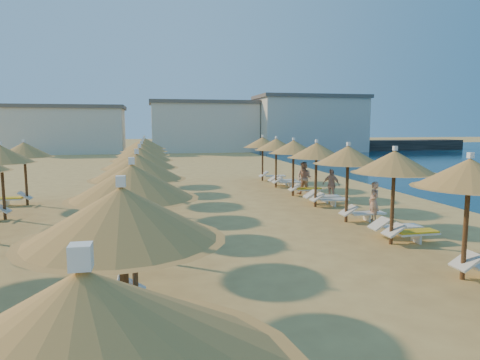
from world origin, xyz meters
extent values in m
plane|color=tan|center=(0.00, 0.00, 0.00)|extent=(220.00, 220.00, 0.00)
cube|color=black|center=(29.75, 44.95, 0.75)|extent=(30.25, 6.89, 1.50)
cube|color=beige|center=(-15.00, 47.59, 3.00)|extent=(15.00, 8.00, 6.00)
cube|color=#59514C|center=(-15.00, 47.59, 6.25)|extent=(15.60, 8.48, 0.50)
cube|color=beige|center=(3.89, 47.81, 3.40)|extent=(15.00, 8.00, 6.80)
cube|color=#59514C|center=(3.89, 47.81, 7.05)|extent=(15.60, 8.48, 0.50)
cube|color=beige|center=(19.00, 44.51, 3.80)|extent=(15.00, 8.00, 7.60)
cube|color=#59514C|center=(19.00, 44.51, 7.85)|extent=(15.60, 8.48, 0.50)
cylinder|color=brown|center=(3.67, -6.17, 1.28)|extent=(0.12, 0.12, 2.55)
cone|color=brown|center=(3.67, -6.17, 2.65)|extent=(2.49, 2.49, 0.70)
cone|color=brown|center=(3.67, -6.17, 2.36)|extent=(2.69, 2.69, 0.12)
cube|color=white|center=(3.67, -6.17, 3.08)|extent=(0.12, 0.12, 0.14)
cylinder|color=brown|center=(3.67, -2.94, 1.28)|extent=(0.12, 0.12, 2.55)
cone|color=brown|center=(3.67, -2.94, 2.65)|extent=(2.49, 2.49, 0.70)
cone|color=brown|center=(3.67, -2.94, 2.36)|extent=(2.69, 2.69, 0.12)
cube|color=white|center=(3.67, -2.94, 3.08)|extent=(0.12, 0.12, 0.14)
cylinder|color=brown|center=(3.67, 0.30, 1.28)|extent=(0.12, 0.12, 2.55)
cone|color=brown|center=(3.67, 0.30, 2.65)|extent=(2.49, 2.49, 0.70)
cone|color=brown|center=(3.67, 0.30, 2.36)|extent=(2.69, 2.69, 0.12)
cube|color=white|center=(3.67, 0.30, 3.08)|extent=(0.12, 0.12, 0.14)
cylinder|color=brown|center=(3.67, 3.54, 1.28)|extent=(0.12, 0.12, 2.55)
cone|color=brown|center=(3.67, 3.54, 2.65)|extent=(2.49, 2.49, 0.70)
cone|color=brown|center=(3.67, 3.54, 2.36)|extent=(2.69, 2.69, 0.12)
cube|color=white|center=(3.67, 3.54, 3.08)|extent=(0.12, 0.12, 0.14)
cylinder|color=brown|center=(3.67, 6.77, 1.28)|extent=(0.12, 0.12, 2.55)
cone|color=brown|center=(3.67, 6.77, 2.65)|extent=(2.49, 2.49, 0.70)
cone|color=brown|center=(3.67, 6.77, 2.36)|extent=(2.69, 2.69, 0.12)
cube|color=white|center=(3.67, 6.77, 3.08)|extent=(0.12, 0.12, 0.14)
cylinder|color=brown|center=(3.67, 10.01, 1.28)|extent=(0.12, 0.12, 2.55)
cone|color=brown|center=(3.67, 10.01, 2.65)|extent=(2.49, 2.49, 0.70)
cone|color=brown|center=(3.67, 10.01, 2.36)|extent=(2.69, 2.69, 0.12)
cube|color=white|center=(3.67, 10.01, 3.08)|extent=(0.12, 0.12, 0.14)
cylinder|color=brown|center=(3.67, 13.25, 1.28)|extent=(0.12, 0.12, 2.55)
cone|color=brown|center=(3.67, 13.25, 2.65)|extent=(2.49, 2.49, 0.70)
cone|color=brown|center=(3.67, 13.25, 2.36)|extent=(2.69, 2.69, 0.12)
cube|color=white|center=(3.67, 13.25, 3.08)|extent=(0.12, 0.12, 0.14)
cone|color=brown|center=(-4.19, -12.65, 2.65)|extent=(2.49, 2.49, 0.70)
cube|color=white|center=(-4.19, -12.65, 3.08)|extent=(0.12, 0.12, 0.14)
cylinder|color=brown|center=(-4.19, -9.41, 1.28)|extent=(0.12, 0.12, 2.55)
cone|color=brown|center=(-4.19, -9.41, 2.65)|extent=(2.49, 2.49, 0.70)
cone|color=brown|center=(-4.19, -9.41, 2.36)|extent=(2.69, 2.69, 0.12)
cube|color=white|center=(-4.19, -9.41, 3.08)|extent=(0.12, 0.12, 0.14)
cylinder|color=brown|center=(-4.19, -6.17, 1.28)|extent=(0.12, 0.12, 2.55)
cone|color=brown|center=(-4.19, -6.17, 2.65)|extent=(2.49, 2.49, 0.70)
cone|color=brown|center=(-4.19, -6.17, 2.36)|extent=(2.69, 2.69, 0.12)
cube|color=white|center=(-4.19, -6.17, 3.08)|extent=(0.12, 0.12, 0.14)
cylinder|color=brown|center=(-4.19, -2.94, 1.28)|extent=(0.12, 0.12, 2.55)
cone|color=brown|center=(-4.19, -2.94, 2.65)|extent=(2.49, 2.49, 0.70)
cone|color=brown|center=(-4.19, -2.94, 2.36)|extent=(2.69, 2.69, 0.12)
cube|color=white|center=(-4.19, -2.94, 3.08)|extent=(0.12, 0.12, 0.14)
cylinder|color=brown|center=(-4.19, 0.30, 1.28)|extent=(0.12, 0.12, 2.55)
cone|color=brown|center=(-4.19, 0.30, 2.65)|extent=(2.49, 2.49, 0.70)
cone|color=brown|center=(-4.19, 0.30, 2.36)|extent=(2.69, 2.69, 0.12)
cube|color=white|center=(-4.19, 0.30, 3.08)|extent=(0.12, 0.12, 0.14)
cylinder|color=brown|center=(-4.19, 3.54, 1.28)|extent=(0.12, 0.12, 2.55)
cone|color=brown|center=(-4.19, 3.54, 2.65)|extent=(2.49, 2.49, 0.70)
cone|color=brown|center=(-4.19, 3.54, 2.36)|extent=(2.69, 2.69, 0.12)
cube|color=white|center=(-4.19, 3.54, 3.08)|extent=(0.12, 0.12, 0.14)
cylinder|color=brown|center=(-4.19, 6.77, 1.28)|extent=(0.12, 0.12, 2.55)
cone|color=brown|center=(-4.19, 6.77, 2.65)|extent=(2.49, 2.49, 0.70)
cone|color=brown|center=(-4.19, 6.77, 2.36)|extent=(2.69, 2.69, 0.12)
cube|color=white|center=(-4.19, 6.77, 3.08)|extent=(0.12, 0.12, 0.14)
cylinder|color=brown|center=(-4.19, 10.01, 1.28)|extent=(0.12, 0.12, 2.55)
cone|color=brown|center=(-4.19, 10.01, 2.65)|extent=(2.49, 2.49, 0.70)
cone|color=brown|center=(-4.19, 10.01, 2.36)|extent=(2.69, 2.69, 0.12)
cube|color=white|center=(-4.19, 10.01, 3.08)|extent=(0.12, 0.12, 0.14)
cylinder|color=brown|center=(-4.19, 13.25, 1.28)|extent=(0.12, 0.12, 2.55)
cone|color=brown|center=(-4.19, 13.25, 2.65)|extent=(2.49, 2.49, 0.70)
cone|color=brown|center=(-4.19, 13.25, 2.36)|extent=(2.69, 2.69, 0.12)
cube|color=white|center=(-4.19, 13.25, 3.08)|extent=(0.12, 0.12, 0.14)
cylinder|color=brown|center=(-9.66, 3.54, 1.28)|extent=(0.12, 0.12, 2.55)
cone|color=brown|center=(-9.66, 3.54, 2.65)|extent=(2.49, 2.49, 0.70)
cone|color=brown|center=(-9.66, 3.54, 2.36)|extent=(2.69, 2.69, 0.12)
cube|color=white|center=(-9.66, 3.54, 3.08)|extent=(0.12, 0.12, 0.14)
cylinder|color=brown|center=(-9.66, 6.77, 1.28)|extent=(0.12, 0.12, 2.55)
cone|color=brown|center=(-9.66, 6.77, 2.65)|extent=(2.49, 2.49, 0.70)
cone|color=brown|center=(-9.66, 6.77, 2.36)|extent=(2.69, 2.69, 0.12)
cube|color=white|center=(-9.66, 6.77, 3.08)|extent=(0.12, 0.12, 0.14)
cube|color=white|center=(3.75, -6.17, 0.46)|extent=(0.58, 0.59, 0.40)
cube|color=white|center=(-5.09, -6.17, 0.32)|extent=(1.40, 0.59, 0.06)
cube|color=white|center=(-5.09, -6.17, 0.16)|extent=(0.06, 0.53, 0.32)
cube|color=white|center=(-4.27, -6.17, 0.46)|extent=(0.58, 0.59, 0.40)
cube|color=white|center=(-5.09, -7.07, 0.32)|extent=(1.40, 0.59, 0.06)
cube|color=white|center=(-5.09, -7.07, 0.16)|extent=(0.06, 0.53, 0.32)
cube|color=white|center=(-4.27, -7.07, 0.46)|extent=(0.58, 0.59, 0.40)
cube|color=yellow|center=(-5.09, -7.07, 0.38)|extent=(1.34, 0.54, 0.05)
cube|color=white|center=(4.57, -2.94, 0.32)|extent=(1.40, 0.59, 0.06)
cube|color=white|center=(4.57, -2.94, 0.16)|extent=(0.06, 0.53, 0.32)
cube|color=white|center=(3.75, -2.94, 0.46)|extent=(0.58, 0.59, 0.40)
cube|color=yellow|center=(4.57, -2.94, 0.38)|extent=(1.34, 0.54, 0.05)
cube|color=white|center=(4.57, -2.04, 0.32)|extent=(1.40, 0.59, 0.06)
cube|color=white|center=(4.57, -2.04, 0.16)|extent=(0.06, 0.53, 0.32)
cube|color=white|center=(3.75, -2.04, 0.46)|extent=(0.58, 0.59, 0.40)
cube|color=white|center=(-5.09, -2.94, 0.32)|extent=(1.40, 0.59, 0.06)
cube|color=white|center=(-5.09, -2.94, 0.16)|extent=(0.06, 0.53, 0.32)
cube|color=white|center=(-4.27, -2.94, 0.46)|extent=(0.58, 0.59, 0.40)
cube|color=yellow|center=(-5.09, -2.94, 0.38)|extent=(1.34, 0.54, 0.05)
cube|color=white|center=(4.57, 0.30, 0.32)|extent=(1.40, 0.59, 0.06)
cube|color=white|center=(4.57, 0.30, 0.16)|extent=(0.06, 0.53, 0.32)
cube|color=white|center=(3.75, 0.30, 0.46)|extent=(0.58, 0.59, 0.40)
cube|color=white|center=(-5.09, 0.30, 0.32)|extent=(1.40, 0.59, 0.06)
cube|color=white|center=(-5.09, 0.30, 0.16)|extent=(0.06, 0.53, 0.32)
cube|color=white|center=(-4.27, 0.30, 0.46)|extent=(0.58, 0.59, 0.40)
cube|color=white|center=(-5.09, -0.60, 0.32)|extent=(1.40, 0.59, 0.06)
cube|color=white|center=(-5.09, -0.60, 0.16)|extent=(0.06, 0.53, 0.32)
cube|color=white|center=(-4.27, -0.60, 0.46)|extent=(0.58, 0.59, 0.40)
cube|color=white|center=(4.57, 3.54, 0.32)|extent=(1.40, 0.59, 0.06)
cube|color=white|center=(4.57, 3.54, 0.16)|extent=(0.06, 0.53, 0.32)
cube|color=white|center=(3.75, 3.54, 0.46)|extent=(0.58, 0.59, 0.40)
cube|color=white|center=(4.57, 4.44, 0.32)|extent=(1.40, 0.59, 0.06)
cube|color=white|center=(4.57, 4.44, 0.16)|extent=(0.06, 0.53, 0.32)
cube|color=white|center=(3.75, 4.44, 0.46)|extent=(0.58, 0.59, 0.40)
cube|color=white|center=(-5.09, 3.54, 0.32)|extent=(1.40, 0.59, 0.06)
cube|color=white|center=(-5.09, 3.54, 0.16)|extent=(0.06, 0.53, 0.32)
cube|color=white|center=(-4.27, 3.54, 0.46)|extent=(0.58, 0.59, 0.40)
cube|color=white|center=(4.57, 6.77, 0.32)|extent=(1.40, 0.59, 0.06)
cube|color=white|center=(4.57, 6.77, 0.16)|extent=(0.06, 0.53, 0.32)
cube|color=white|center=(3.75, 6.77, 0.46)|extent=(0.58, 0.59, 0.40)
cube|color=yellow|center=(4.57, 6.77, 0.38)|extent=(1.34, 0.54, 0.05)
cube|color=white|center=(-5.09, 6.77, 0.32)|extent=(1.40, 0.59, 0.06)
cube|color=white|center=(-5.09, 6.77, 0.16)|extent=(0.06, 0.53, 0.32)
cube|color=white|center=(-4.27, 6.77, 0.46)|extent=(0.58, 0.59, 0.40)
cube|color=white|center=(-5.09, 5.87, 0.32)|extent=(1.40, 0.59, 0.06)
cube|color=white|center=(-5.09, 5.87, 0.16)|extent=(0.06, 0.53, 0.32)
cube|color=white|center=(-4.27, 5.87, 0.46)|extent=(0.58, 0.59, 0.40)
cube|color=white|center=(4.57, 10.01, 0.32)|extent=(1.40, 0.59, 0.06)
cube|color=white|center=(4.57, 10.01, 0.16)|extent=(0.06, 0.53, 0.32)
cube|color=white|center=(3.75, 10.01, 0.46)|extent=(0.58, 0.59, 0.40)
cube|color=white|center=(4.57, 10.91, 0.32)|extent=(1.40, 0.59, 0.06)
cube|color=white|center=(4.57, 10.91, 0.16)|extent=(0.06, 0.53, 0.32)
cube|color=white|center=(3.75, 10.91, 0.46)|extent=(0.58, 0.59, 0.40)
cube|color=white|center=(-5.09, 10.01, 0.32)|extent=(1.40, 0.59, 0.06)
cube|color=white|center=(-5.09, 10.01, 0.16)|extent=(0.06, 0.53, 0.32)
cube|color=white|center=(-4.27, 10.01, 0.46)|extent=(0.58, 0.59, 0.40)
cube|color=yellow|center=(-5.09, 10.01, 0.38)|extent=(1.34, 0.54, 0.05)
cube|color=white|center=(4.57, 13.25, 0.32)|extent=(1.40, 0.59, 0.06)
cube|color=white|center=(4.57, 13.25, 0.16)|extent=(0.06, 0.53, 0.32)
cube|color=white|center=(3.75, 13.25, 0.46)|extent=(0.58, 0.59, 0.40)
cube|color=white|center=(-5.09, 13.25, 0.32)|extent=(1.40, 0.59, 0.06)
cube|color=white|center=(-5.09, 13.25, 0.16)|extent=(0.06, 0.53, 0.32)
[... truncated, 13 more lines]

